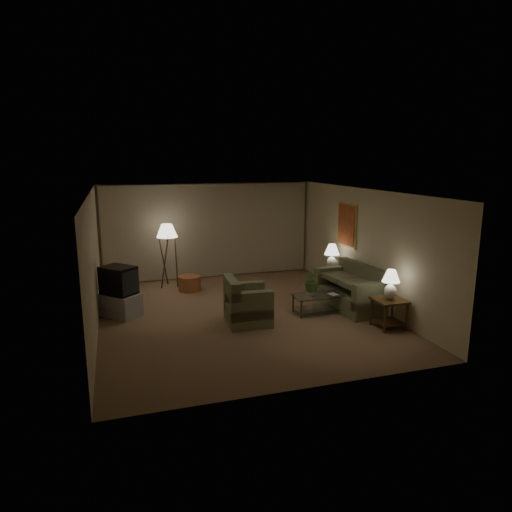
% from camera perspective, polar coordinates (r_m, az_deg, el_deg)
% --- Properties ---
extents(ground, '(7.00, 7.00, 0.00)m').
position_cam_1_polar(ground, '(10.19, -1.88, -7.26)').
color(ground, '#835E48').
rests_on(ground, ground).
extents(room_shell, '(6.04, 7.02, 2.72)m').
position_cam_1_polar(room_shell, '(11.19, -3.90, 3.72)').
color(room_shell, beige).
rests_on(room_shell, ground).
extents(sofa, '(1.94, 1.22, 0.79)m').
position_cam_1_polar(sofa, '(10.69, 11.64, -4.35)').
color(sofa, '#6F7854').
rests_on(sofa, ground).
extents(armchair, '(1.02, 0.98, 0.77)m').
position_cam_1_polar(armchair, '(9.54, -1.02, -6.17)').
color(armchair, '#6F7854').
rests_on(armchair, ground).
extents(side_table_near, '(0.60, 0.60, 0.60)m').
position_cam_1_polar(side_table_near, '(9.66, 16.30, -6.23)').
color(side_table_near, '#39210F').
rests_on(side_table_near, ground).
extents(side_table_far, '(0.47, 0.39, 0.60)m').
position_cam_1_polar(side_table_far, '(11.82, 9.36, -2.67)').
color(side_table_far, '#39210F').
rests_on(side_table_far, ground).
extents(table_lamp_near, '(0.36, 0.36, 0.61)m').
position_cam_1_polar(table_lamp_near, '(9.51, 16.50, -3.12)').
color(table_lamp_near, white).
rests_on(table_lamp_near, side_table_near).
extents(table_lamp_far, '(0.38, 0.38, 0.66)m').
position_cam_1_polar(table_lamp_far, '(11.69, 9.46, 0.17)').
color(table_lamp_far, white).
rests_on(table_lamp_far, side_table_far).
extents(coffee_table, '(1.11, 0.61, 0.41)m').
position_cam_1_polar(coffee_table, '(10.27, 7.70, -5.58)').
color(coffee_table, silver).
rests_on(coffee_table, ground).
extents(tv_cabinet, '(1.40, 1.40, 0.50)m').
position_cam_1_polar(tv_cabinet, '(10.44, -16.64, -5.85)').
color(tv_cabinet, '#ADADB0').
rests_on(tv_cabinet, ground).
extents(crt_tv, '(1.21, 1.21, 0.61)m').
position_cam_1_polar(crt_tv, '(10.29, -16.82, -2.92)').
color(crt_tv, black).
rests_on(crt_tv, tv_cabinet).
extents(floor_lamp, '(0.55, 0.55, 1.69)m').
position_cam_1_polar(floor_lamp, '(12.30, -10.96, 0.22)').
color(floor_lamp, '#39210F').
rests_on(floor_lamp, ground).
extents(ottoman, '(0.69, 0.69, 0.39)m').
position_cam_1_polar(ottoman, '(12.01, -8.29, -3.39)').
color(ottoman, brown).
rests_on(ottoman, ground).
extents(vase, '(0.19, 0.19, 0.17)m').
position_cam_1_polar(vase, '(10.14, 6.96, -4.47)').
color(vase, white).
rests_on(vase, coffee_table).
extents(flowers, '(0.53, 0.48, 0.52)m').
position_cam_1_polar(flowers, '(10.05, 7.01, -2.59)').
color(flowers, '#4D7A36').
rests_on(flowers, vase).
extents(book, '(0.21, 0.26, 0.02)m').
position_cam_1_polar(book, '(10.24, 9.23, -4.82)').
color(book, olive).
rests_on(book, coffee_table).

